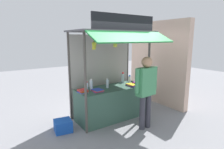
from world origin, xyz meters
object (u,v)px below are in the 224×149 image
magazine_stack_back_left (83,91)px  magazine_stack_front_left (132,85)px  water_bottle_mid_right (130,80)px  water_bottle_front_right (107,83)px  magazine_stack_right (138,83)px  water_bottle_rear_center (123,78)px  water_bottle_far_right (91,85)px  banana_bunch_leftmost (94,46)px  vendor_person (146,86)px  banana_bunch_inner_right (115,44)px  water_bottle_far_left (87,86)px  magazine_stack_mid_left (97,90)px  plastic_crate (63,126)px

magazine_stack_back_left → magazine_stack_front_left: bearing=-7.3°
magazine_stack_back_left → water_bottle_mid_right: bearing=2.3°
water_bottle_front_right → magazine_stack_right: 0.96m
water_bottle_rear_center → water_bottle_far_right: size_ratio=1.07×
magazine_stack_right → banana_bunch_leftmost: 1.98m
water_bottle_rear_center → vendor_person: size_ratio=0.18×
water_bottle_mid_right → banana_bunch_inner_right: banana_bunch_inner_right is taller
water_bottle_mid_right → banana_bunch_inner_right: 1.46m
water_bottle_far_right → banana_bunch_leftmost: 1.15m
water_bottle_mid_right → water_bottle_far_left: 1.34m
magazine_stack_back_left → magazine_stack_mid_left: 0.36m
water_bottle_mid_right → banana_bunch_leftmost: size_ratio=0.85×
banana_bunch_leftmost → magazine_stack_front_left: bearing=12.4°
magazine_stack_back_left → banana_bunch_leftmost: (0.08, -0.46, 1.09)m
magazine_stack_mid_left → vendor_person: (0.83, -0.83, 0.16)m
magazine_stack_back_left → banana_bunch_inner_right: (0.63, -0.47, 1.13)m
magazine_stack_back_left → banana_bunch_inner_right: 1.37m
magazine_stack_back_left → water_bottle_far_right: bearing=15.6°
plastic_crate → water_bottle_mid_right: bearing=1.1°
water_bottle_front_right → banana_bunch_leftmost: size_ratio=0.85×
magazine_stack_front_left → banana_bunch_inner_right: (-0.75, -0.29, 1.14)m
magazine_stack_right → magazine_stack_front_left: magazine_stack_front_left is taller
water_bottle_mid_right → banana_bunch_inner_right: bearing=-148.8°
water_bottle_mid_right → plastic_crate: (-2.02, -0.04, -0.85)m
water_bottle_far_left → magazine_stack_mid_left: (0.19, -0.20, -0.09)m
magazine_stack_right → water_bottle_mid_right: bearing=138.3°
magazine_stack_back_left → magazine_stack_front_left: magazine_stack_back_left is taller
magazine_stack_right → vendor_person: vendor_person is taller
magazine_stack_back_left → magazine_stack_mid_left: bearing=-15.9°
water_bottle_far_right → banana_bunch_leftmost: banana_bunch_leftmost is taller
magazine_stack_right → magazine_stack_back_left: bearing=176.8°
magazine_stack_mid_left → magazine_stack_right: bearing=0.2°
magazine_stack_mid_left → banana_bunch_inner_right: size_ratio=1.11×
water_bottle_front_right → magazine_stack_front_left: size_ratio=0.78×
banana_bunch_leftmost → magazine_stack_back_left: bearing=99.8°
water_bottle_mid_right → magazine_stack_front_left: water_bottle_mid_right is taller
banana_bunch_inner_right → banana_bunch_leftmost: (-0.55, 0.00, -0.03)m
water_bottle_mid_right → banana_bunch_inner_right: (-0.87, -0.53, 1.05)m
water_bottle_far_right → water_bottle_front_right: size_ratio=1.13×
magazine_stack_mid_left → banana_bunch_leftmost: (-0.27, -0.36, 1.11)m
water_bottle_far_left → magazine_stack_front_left: size_ratio=0.72×
plastic_crate → magazine_stack_back_left: bearing=-2.3°
water_bottle_front_right → vendor_person: 1.08m
water_bottle_far_left → banana_bunch_leftmost: (-0.08, -0.57, 1.02)m
water_bottle_mid_right → water_bottle_front_right: bearing=-178.8°
magazine_stack_right → plastic_crate: magazine_stack_right is taller
water_bottle_rear_center → banana_bunch_leftmost: size_ratio=1.02×
magazine_stack_right → magazine_stack_front_left: bearing=-164.4°
water_bottle_far_left → plastic_crate: 1.08m
magazine_stack_mid_left → vendor_person: bearing=-45.0°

